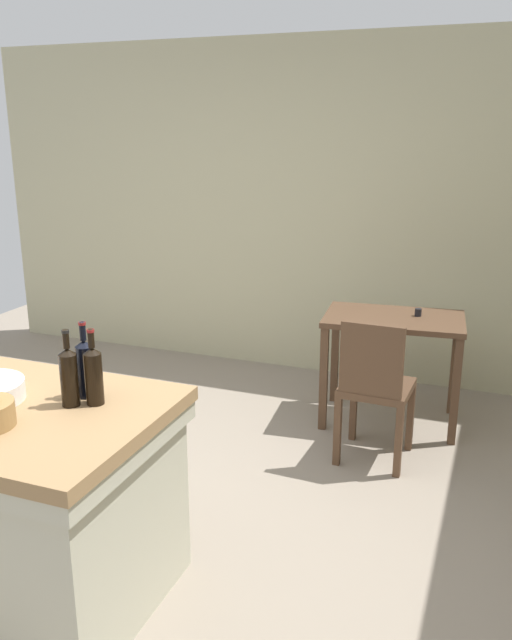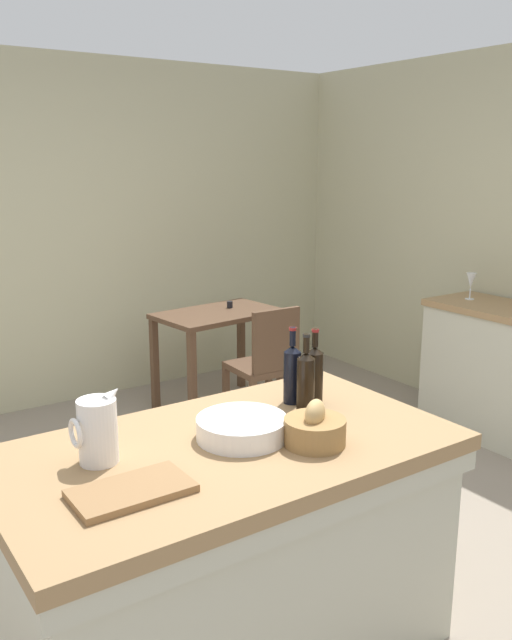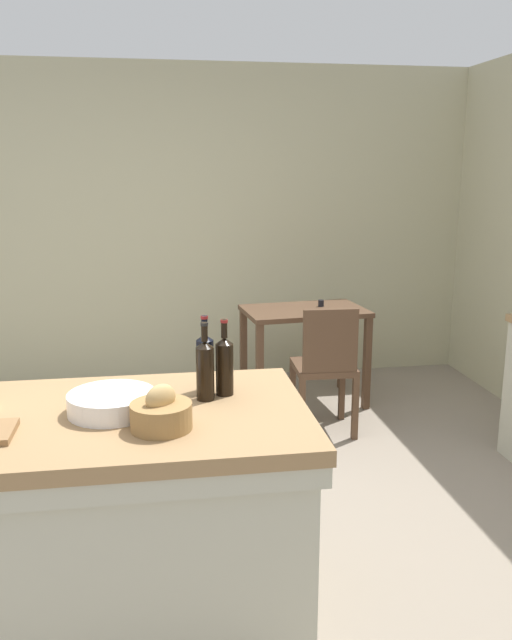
{
  "view_description": "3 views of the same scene",
  "coord_description": "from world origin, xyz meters",
  "px_view_note": "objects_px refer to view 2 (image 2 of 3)",
  "views": [
    {
      "loc": [
        1.62,
        -2.44,
        1.95
      ],
      "look_at": [
        0.51,
        0.48,
        1.03
      ],
      "focal_mm": 37.13,
      "sensor_mm": 36.0,
      "label": 1
    },
    {
      "loc": [
        -1.53,
        -2.39,
        1.85
      ],
      "look_at": [
        0.35,
        0.36,
        1.05
      ],
      "focal_mm": 37.53,
      "sensor_mm": 36.0,
      "label": 2
    },
    {
      "loc": [
        -0.13,
        -2.88,
        1.77
      ],
      "look_at": [
        0.4,
        0.41,
        0.99
      ],
      "focal_mm": 36.5,
      "sensor_mm": 36.0,
      "label": 3
    }
  ],
  "objects_px": {
    "island_table": "(228,544)",
    "cutting_board": "(131,491)",
    "wash_bowl": "(242,428)",
    "wine_bottle_green": "(306,380)",
    "writing_desk": "(218,327)",
    "pitcher": "(97,430)",
    "bread_basket": "(315,429)",
    "wine_glass_middle": "(471,281)",
    "wine_bottle_dark": "(314,373)",
    "wine_bottle_amber": "(292,373)",
    "wooden_chair": "(266,365)"
  },
  "relations": [
    {
      "from": "wooden_chair",
      "to": "wine_bottle_green",
      "type": "distance_m",
      "value": 1.91
    },
    {
      "from": "island_table",
      "to": "writing_desk",
      "type": "distance_m",
      "value": 2.67
    },
    {
      "from": "wooden_chair",
      "to": "wash_bowl",
      "type": "height_order",
      "value": "wash_bowl"
    },
    {
      "from": "pitcher",
      "to": "wine_bottle_green",
      "type": "distance_m",
      "value": 0.86
    },
    {
      "from": "wooden_chair",
      "to": "bread_basket",
      "type": "distance_m",
      "value": 2.21
    },
    {
      "from": "cutting_board",
      "to": "wine_glass_middle",
      "type": "xyz_separation_m",
      "value": [
        3.07,
        1.19,
        0.15
      ]
    },
    {
      "from": "cutting_board",
      "to": "wine_bottle_amber",
      "type": "bearing_deg",
      "value": 21.81
    },
    {
      "from": "island_table",
      "to": "wine_bottle_amber",
      "type": "bearing_deg",
      "value": 24.01
    },
    {
      "from": "writing_desk",
      "to": "cutting_board",
      "type": "xyz_separation_m",
      "value": [
        -1.79,
        -2.45,
        0.26
      ]
    },
    {
      "from": "wine_bottle_dark",
      "to": "wine_bottle_amber",
      "type": "relative_size",
      "value": 0.98
    },
    {
      "from": "wine_glass_middle",
      "to": "bread_basket",
      "type": "bearing_deg",
      "value": -152.9
    },
    {
      "from": "wooden_chair",
      "to": "wine_glass_middle",
      "type": "relative_size",
      "value": 4.86
    },
    {
      "from": "wash_bowl",
      "to": "wine_bottle_green",
      "type": "xyz_separation_m",
      "value": [
        0.36,
        0.09,
        0.09
      ]
    },
    {
      "from": "bread_basket",
      "to": "wash_bowl",
      "type": "bearing_deg",
      "value": 133.94
    },
    {
      "from": "island_table",
      "to": "cutting_board",
      "type": "xyz_separation_m",
      "value": [
        -0.43,
        -0.15,
        0.41
      ]
    },
    {
      "from": "pitcher",
      "to": "bread_basket",
      "type": "distance_m",
      "value": 0.74
    },
    {
      "from": "wash_bowl",
      "to": "wine_glass_middle",
      "type": "xyz_separation_m",
      "value": [
        2.57,
        1.03,
        0.12
      ]
    },
    {
      "from": "writing_desk",
      "to": "wine_bottle_green",
      "type": "height_order",
      "value": "wine_bottle_green"
    },
    {
      "from": "wine_bottle_amber",
      "to": "island_table",
      "type": "bearing_deg",
      "value": -155.99
    },
    {
      "from": "wine_bottle_dark",
      "to": "bread_basket",
      "type": "bearing_deg",
      "value": -128.89
    },
    {
      "from": "cutting_board",
      "to": "wine_bottle_amber",
      "type": "height_order",
      "value": "wine_bottle_amber"
    },
    {
      "from": "wine_bottle_dark",
      "to": "wine_bottle_amber",
      "type": "xyz_separation_m",
      "value": [
        -0.07,
        0.05,
        0.0
      ]
    },
    {
      "from": "wine_bottle_dark",
      "to": "writing_desk",
      "type": "bearing_deg",
      "value": 68.67
    },
    {
      "from": "wash_bowl",
      "to": "wine_bottle_amber",
      "type": "height_order",
      "value": "wine_bottle_amber"
    },
    {
      "from": "pitcher",
      "to": "bread_basket",
      "type": "bearing_deg",
      "value": -23.32
    },
    {
      "from": "wine_glass_middle",
      "to": "wooden_chair",
      "type": "bearing_deg",
      "value": 153.26
    },
    {
      "from": "pitcher",
      "to": "wine_glass_middle",
      "type": "distance_m",
      "value": 3.2
    },
    {
      "from": "wine_bottle_dark",
      "to": "wine_glass_middle",
      "type": "relative_size",
      "value": 1.7
    },
    {
      "from": "bread_basket",
      "to": "wine_bottle_green",
      "type": "distance_m",
      "value": 0.34
    },
    {
      "from": "island_table",
      "to": "pitcher",
      "type": "distance_m",
      "value": 0.68
    },
    {
      "from": "writing_desk",
      "to": "cutting_board",
      "type": "bearing_deg",
      "value": -126.11
    },
    {
      "from": "cutting_board",
      "to": "wooden_chair",
      "type": "bearing_deg",
      "value": 45.68
    },
    {
      "from": "wooden_chair",
      "to": "bread_basket",
      "type": "xyz_separation_m",
      "value": [
        -1.11,
        -1.86,
        0.44
      ]
    },
    {
      "from": "bread_basket",
      "to": "wine_bottle_amber",
      "type": "distance_m",
      "value": 0.43
    },
    {
      "from": "cutting_board",
      "to": "wine_glass_middle",
      "type": "distance_m",
      "value": 3.3
    },
    {
      "from": "pitcher",
      "to": "cutting_board",
      "type": "bearing_deg",
      "value": -90.58
    },
    {
      "from": "cutting_board",
      "to": "wine_glass_middle",
      "type": "relative_size",
      "value": 1.93
    },
    {
      "from": "writing_desk",
      "to": "wash_bowl",
      "type": "distance_m",
      "value": 2.64
    },
    {
      "from": "island_table",
      "to": "bread_basket",
      "type": "relative_size",
      "value": 7.41
    },
    {
      "from": "wine_bottle_dark",
      "to": "wine_bottle_amber",
      "type": "height_order",
      "value": "wine_bottle_amber"
    },
    {
      "from": "pitcher",
      "to": "wooden_chair",
      "type": "bearing_deg",
      "value": 41.24
    },
    {
      "from": "island_table",
      "to": "wine_bottle_amber",
      "type": "height_order",
      "value": "wine_bottle_amber"
    },
    {
      "from": "pitcher",
      "to": "wine_bottle_dark",
      "type": "xyz_separation_m",
      "value": [
        0.94,
        0.03,
        0.01
      ]
    },
    {
      "from": "pitcher",
      "to": "wine_bottle_green",
      "type": "bearing_deg",
      "value": -1.07
    },
    {
      "from": "bread_basket",
      "to": "wine_bottle_green",
      "type": "bearing_deg",
      "value": 57.2
    },
    {
      "from": "writing_desk",
      "to": "wooden_chair",
      "type": "relative_size",
      "value": 1.06
    },
    {
      "from": "island_table",
      "to": "wooden_chair",
      "type": "bearing_deg",
      "value": 51.07
    },
    {
      "from": "pitcher",
      "to": "wine_bottle_green",
      "type": "relative_size",
      "value": 0.83
    },
    {
      "from": "island_table",
      "to": "writing_desk",
      "type": "height_order",
      "value": "island_table"
    },
    {
      "from": "writing_desk",
      "to": "wine_bottle_amber",
      "type": "xyz_separation_m",
      "value": [
        -0.92,
        -2.1,
        0.38
      ]
    }
  ]
}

